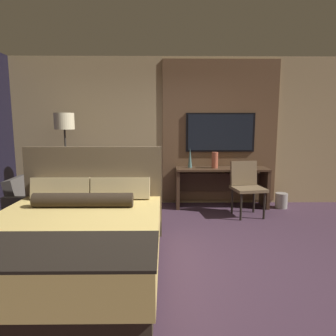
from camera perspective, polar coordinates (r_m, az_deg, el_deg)
ground_plane at (r=3.58m, az=0.92°, el=-17.37°), size 16.00×16.00×0.00m
wall_back_tv_panel at (r=5.82m, az=1.50°, el=6.89°), size 7.20×0.09×2.80m
bed at (r=3.40m, az=-17.62°, el=-13.00°), size 1.85×2.21×1.25m
desk at (r=5.73m, az=10.07°, el=-2.30°), size 1.70×0.51×0.74m
tv at (r=5.84m, az=9.92°, el=6.70°), size 1.31×0.04×0.74m
desk_chair at (r=5.28m, az=14.65°, el=-2.77°), size 0.57×0.57×0.92m
armchair_by_window at (r=5.12m, az=-23.61°, el=-7.07°), size 0.82×0.83×0.75m
floor_lamp at (r=5.50m, az=-19.10°, el=6.98°), size 0.34×0.34×1.74m
vase_tall at (r=5.62m, az=4.22°, el=1.99°), size 0.08×0.08×0.37m
vase_short at (r=5.61m, az=8.91°, el=1.50°), size 0.12×0.12×0.29m
book at (r=5.80m, az=14.46°, el=0.25°), size 0.26×0.22×0.03m
waste_bin at (r=5.98m, az=20.77°, el=-5.82°), size 0.22×0.22×0.28m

